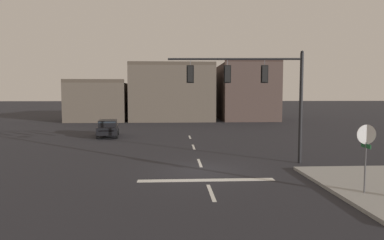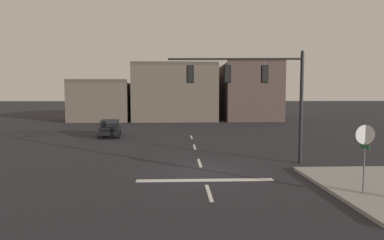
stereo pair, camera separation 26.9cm
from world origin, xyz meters
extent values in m
plane|color=#232328|center=(0.00, 0.00, 0.00)|extent=(400.00, 400.00, 0.00)
cube|color=silver|center=(0.00, -2.00, 0.00)|extent=(6.40, 0.50, 0.01)
cube|color=silver|center=(0.00, -4.00, 0.00)|extent=(0.16, 2.40, 0.01)
cube|color=silver|center=(0.00, 2.00, 0.00)|extent=(0.16, 2.40, 0.01)
cube|color=silver|center=(0.00, 8.00, 0.00)|extent=(0.16, 2.40, 0.01)
cube|color=silver|center=(0.00, 14.00, 0.00)|extent=(0.16, 2.40, 0.01)
cylinder|color=black|center=(5.83, 1.66, 3.18)|extent=(0.20, 0.20, 6.35)
cylinder|color=black|center=(2.00, 1.90, 6.02)|extent=(7.66, 0.60, 0.12)
sphere|color=black|center=(5.83, 1.66, 6.40)|extent=(0.18, 0.18, 0.18)
cylinder|color=#56565B|center=(3.70, 1.79, 5.78)|extent=(0.03, 0.03, 0.35)
cube|color=black|center=(3.70, 1.79, 5.16)|extent=(0.31, 0.26, 0.90)
sphere|color=red|center=(3.71, 1.92, 5.44)|extent=(0.20, 0.20, 0.20)
sphere|color=#2D2314|center=(3.71, 1.92, 5.16)|extent=(0.20, 0.20, 0.20)
sphere|color=black|center=(3.71, 1.92, 4.88)|extent=(0.20, 0.20, 0.20)
cube|color=black|center=(3.70, 1.77, 5.16)|extent=(0.42, 0.06, 1.02)
cylinder|color=#56565B|center=(1.58, 1.92, 5.78)|extent=(0.03, 0.03, 0.35)
cube|color=black|center=(1.58, 1.92, 5.16)|extent=(0.31, 0.26, 0.90)
sphere|color=red|center=(1.59, 2.05, 5.44)|extent=(0.20, 0.20, 0.20)
sphere|color=#2D2314|center=(1.59, 2.05, 5.16)|extent=(0.20, 0.20, 0.20)
sphere|color=black|center=(1.59, 2.05, 4.88)|extent=(0.20, 0.20, 0.20)
cube|color=black|center=(1.58, 1.90, 5.16)|extent=(0.42, 0.06, 1.02)
cylinder|color=#56565B|center=(-0.55, 2.05, 5.78)|extent=(0.03, 0.03, 0.35)
cube|color=black|center=(-0.55, 2.05, 5.16)|extent=(0.31, 0.26, 0.90)
sphere|color=red|center=(-0.54, 2.18, 5.44)|extent=(0.20, 0.20, 0.20)
sphere|color=#2D2314|center=(-0.54, 2.18, 5.16)|extent=(0.20, 0.20, 0.20)
sphere|color=black|center=(-0.54, 2.18, 4.88)|extent=(0.20, 0.20, 0.20)
cube|color=black|center=(-0.55, 2.03, 5.16)|extent=(0.42, 0.06, 1.02)
cylinder|color=#56565B|center=(5.92, -4.86, 1.07)|extent=(0.06, 0.06, 2.15)
cylinder|color=white|center=(5.92, -4.86, 2.45)|extent=(0.76, 0.03, 0.76)
cylinder|color=#B21414|center=(5.92, -4.85, 2.45)|extent=(0.68, 0.03, 0.68)
cube|color=#19592D|center=(5.92, -4.86, 2.00)|extent=(0.02, 0.64, 0.16)
cube|color=black|center=(-7.73, 14.76, 0.70)|extent=(2.33, 4.59, 0.70)
cube|color=black|center=(-7.71, 14.61, 1.33)|extent=(1.89, 2.64, 0.56)
cube|color=#2D3842|center=(-7.81, 15.37, 1.31)|extent=(1.54, 0.43, 0.47)
cube|color=#2D3842|center=(-7.57, 13.45, 1.31)|extent=(1.54, 0.40, 0.46)
cylinder|color=black|center=(-8.75, 16.10, 0.32)|extent=(0.30, 0.66, 0.64)
cylinder|color=black|center=(-7.07, 16.30, 0.32)|extent=(0.30, 0.66, 0.64)
cylinder|color=black|center=(-8.40, 13.21, 0.32)|extent=(0.30, 0.66, 0.64)
cylinder|color=black|center=(-6.71, 13.42, 0.32)|extent=(0.30, 0.66, 0.64)
sphere|color=silver|center=(-8.57, 16.85, 0.75)|extent=(0.16, 0.16, 0.16)
sphere|color=silver|center=(-7.43, 16.99, 0.75)|extent=(0.16, 0.16, 0.16)
cube|color=maroon|center=(-7.46, 12.60, 0.78)|extent=(1.36, 0.21, 0.12)
cube|color=brown|center=(-12.87, 35.48, 2.84)|extent=(8.67, 9.58, 5.69)
cube|color=#493F35|center=(-12.87, 30.99, 5.94)|extent=(8.67, 0.60, 0.50)
cube|color=brown|center=(-1.69, 37.41, 4.10)|extent=(12.61, 13.44, 8.21)
cube|color=#493F35|center=(-1.69, 30.99, 8.46)|extent=(12.61, 0.60, 0.50)
cube|color=#473833|center=(10.11, 36.37, 4.36)|extent=(8.40, 11.36, 8.72)
cube|color=#3A2B26|center=(10.11, 30.99, 8.97)|extent=(8.40, 0.60, 0.50)
camera|label=1|loc=(-1.51, -17.34, 3.97)|focal=31.43mm
camera|label=2|loc=(-1.24, -17.35, 3.97)|focal=31.43mm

